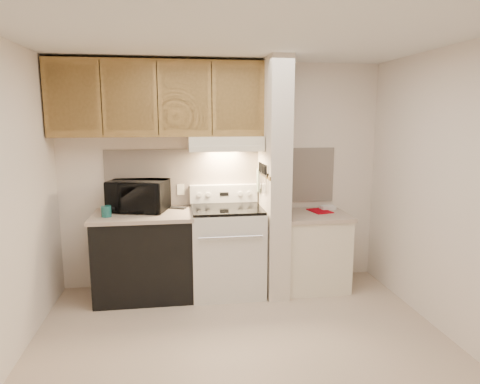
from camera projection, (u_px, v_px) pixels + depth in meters
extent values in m
plane|color=beige|center=(243.00, 346.00, 3.60)|extent=(3.60, 3.60, 0.00)
plane|color=white|center=(244.00, 35.00, 3.17)|extent=(3.60, 3.60, 0.00)
cube|color=white|center=(223.00, 175.00, 4.85)|extent=(3.60, 2.50, 0.02)
cube|color=white|center=(1.00, 207.00, 3.13)|extent=(0.02, 3.00, 2.50)
cube|color=white|center=(452.00, 195.00, 3.64)|extent=(0.02, 3.00, 2.50)
cube|color=#FAE3CF|center=(223.00, 177.00, 4.84)|extent=(2.60, 0.02, 0.63)
cube|color=silver|center=(227.00, 251.00, 4.65)|extent=(0.76, 0.65, 0.92)
cube|color=black|center=(231.00, 257.00, 4.33)|extent=(0.50, 0.01, 0.30)
cylinder|color=silver|center=(231.00, 237.00, 4.26)|extent=(0.65, 0.02, 0.02)
cube|color=black|center=(227.00, 209.00, 4.56)|extent=(0.74, 0.64, 0.03)
cube|color=silver|center=(224.00, 193.00, 4.82)|extent=(0.76, 0.08, 0.20)
cube|color=black|center=(224.00, 194.00, 4.78)|extent=(0.10, 0.01, 0.04)
cylinder|color=silver|center=(199.00, 195.00, 4.74)|extent=(0.05, 0.02, 0.05)
cylinder|color=silver|center=(208.00, 195.00, 4.75)|extent=(0.05, 0.02, 0.05)
cylinder|color=silver|center=(240.00, 194.00, 4.80)|extent=(0.05, 0.02, 0.05)
cylinder|color=silver|center=(249.00, 193.00, 4.82)|extent=(0.05, 0.02, 0.05)
cube|color=black|center=(145.00, 257.00, 4.54)|extent=(1.00, 0.63, 0.87)
cube|color=#B9A490|center=(143.00, 215.00, 4.46)|extent=(1.04, 0.67, 0.04)
cube|color=black|center=(176.00, 208.00, 4.69)|extent=(0.24, 0.16, 0.02)
cylinder|color=#1A5C59|center=(106.00, 211.00, 4.30)|extent=(0.10, 0.10, 0.11)
cube|color=#F1E7CC|center=(181.00, 190.00, 4.78)|extent=(0.08, 0.01, 0.12)
imported|color=black|center=(138.00, 196.00, 4.55)|extent=(0.68, 0.55, 0.33)
cube|color=beige|center=(274.00, 179.00, 4.58)|extent=(0.22, 0.70, 2.50)
cube|color=olive|center=(263.00, 174.00, 4.55)|extent=(0.01, 0.70, 0.04)
cube|color=black|center=(264.00, 173.00, 4.50)|extent=(0.02, 0.42, 0.04)
cube|color=silver|center=(265.00, 185.00, 4.37)|extent=(0.01, 0.03, 0.16)
cylinder|color=black|center=(266.00, 170.00, 4.33)|extent=(0.02, 0.02, 0.10)
cube|color=silver|center=(264.00, 184.00, 4.44)|extent=(0.01, 0.04, 0.18)
cylinder|color=black|center=(264.00, 169.00, 4.40)|extent=(0.02, 0.02, 0.10)
cube|color=silver|center=(263.00, 184.00, 4.51)|extent=(0.01, 0.04, 0.20)
cylinder|color=black|center=(263.00, 168.00, 4.48)|extent=(0.02, 0.02, 0.10)
cube|color=silver|center=(261.00, 181.00, 4.59)|extent=(0.01, 0.04, 0.16)
cylinder|color=black|center=(261.00, 167.00, 4.57)|extent=(0.02, 0.02, 0.10)
cube|color=silver|center=(260.00, 181.00, 4.67)|extent=(0.01, 0.04, 0.18)
cylinder|color=black|center=(260.00, 166.00, 4.65)|extent=(0.02, 0.02, 0.10)
cube|color=gray|center=(259.00, 180.00, 4.73)|extent=(0.03, 0.11, 0.25)
cube|color=#F1E7CC|center=(313.00, 252.00, 4.79)|extent=(0.70, 0.60, 0.81)
cube|color=#B9A490|center=(314.00, 215.00, 4.72)|extent=(0.74, 0.64, 0.04)
cube|color=#9E000C|center=(320.00, 211.00, 4.83)|extent=(0.25, 0.31, 0.01)
cube|color=white|center=(328.00, 208.00, 4.92)|extent=(0.18, 0.13, 0.04)
cube|color=#F1E7CC|center=(225.00, 143.00, 4.57)|extent=(0.78, 0.44, 0.15)
cube|color=#F1E7CC|center=(227.00, 149.00, 4.37)|extent=(0.78, 0.04, 0.06)
cube|color=olive|center=(158.00, 99.00, 4.43)|extent=(2.18, 0.33, 0.77)
cube|color=olive|center=(72.00, 98.00, 4.16)|extent=(0.46, 0.01, 0.63)
cube|color=black|center=(101.00, 98.00, 4.20)|extent=(0.01, 0.01, 0.73)
cube|color=olive|center=(130.00, 98.00, 4.24)|extent=(0.46, 0.01, 0.63)
cube|color=black|center=(158.00, 98.00, 4.27)|extent=(0.01, 0.01, 0.73)
cube|color=olive|center=(185.00, 99.00, 4.31)|extent=(0.46, 0.01, 0.63)
cube|color=black|center=(212.00, 99.00, 4.35)|extent=(0.01, 0.01, 0.73)
cube|color=olive|center=(238.00, 99.00, 4.39)|extent=(0.46, 0.01, 0.63)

